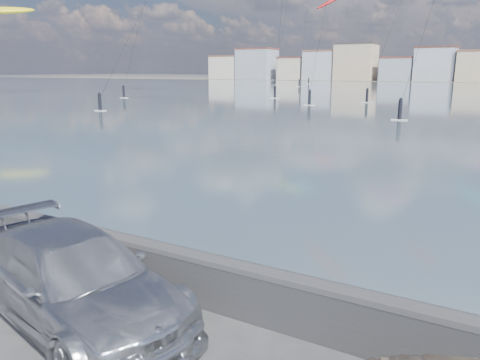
% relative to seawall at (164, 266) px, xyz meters
% --- Properties ---
extents(bay_water, '(500.00, 177.00, 0.00)m').
position_rel_seawall_xyz_m(bay_water, '(0.00, 88.80, -0.58)').
color(bay_water, '#35495A').
rests_on(bay_water, ground).
extents(seawall, '(400.00, 0.36, 1.08)m').
position_rel_seawall_xyz_m(seawall, '(0.00, 0.00, 0.00)').
color(seawall, '#28282B').
rests_on(seawall, ground).
extents(car_silver, '(5.86, 3.45, 1.59)m').
position_rel_seawall_xyz_m(car_silver, '(-0.72, -1.59, 0.22)').
color(car_silver, silver).
rests_on(car_silver, ground).
extents(kitesurfer_5, '(9.14, 10.53, 27.19)m').
position_rel_seawall_xyz_m(kitesurfer_5, '(-45.64, 135.37, 23.55)').
color(kitesurfer_5, red).
rests_on(kitesurfer_5, ground).
extents(kitesurfer_13, '(8.76, 18.99, 15.32)m').
position_rel_seawall_xyz_m(kitesurfer_13, '(-71.11, 44.63, 13.40)').
color(kitesurfer_13, yellow).
rests_on(kitesurfer_13, ground).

